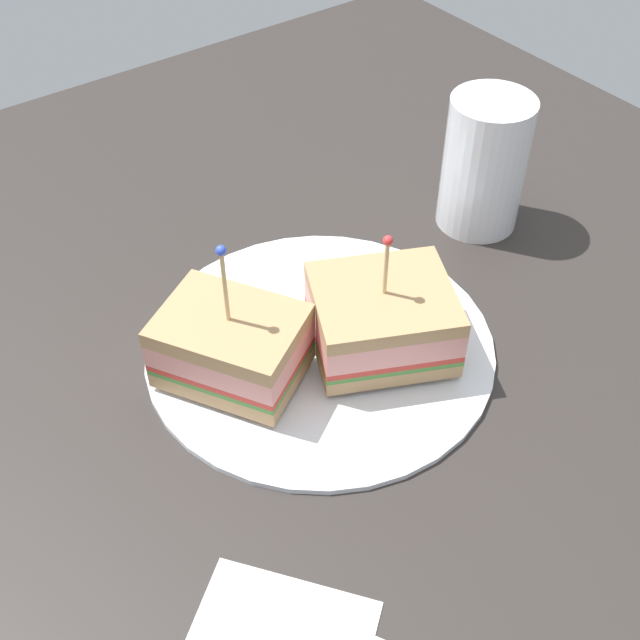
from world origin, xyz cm
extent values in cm
cube|color=#2D2826|center=(0.00, 0.00, -1.00)|extent=(96.50, 96.50, 2.00)
cylinder|color=white|center=(0.00, 0.00, 0.47)|extent=(25.88, 25.88, 0.93)
cube|color=tan|center=(3.32, -2.98, 1.50)|extent=(12.48, 11.90, 1.13)
cube|color=#478438|center=(3.32, -2.98, 2.26)|extent=(12.48, 11.90, 0.40)
cube|color=red|center=(3.32, -2.98, 2.71)|extent=(12.48, 11.90, 0.50)
cube|color=#E59389|center=(3.32, -2.98, 3.93)|extent=(12.48, 11.90, 1.94)
cube|color=tan|center=(3.32, -2.98, 5.47)|extent=(12.48, 11.90, 1.13)
cylinder|color=tan|center=(3.32, -2.98, 8.02)|extent=(0.30, 0.30, 5.12)
sphere|color=red|center=(3.32, -2.98, 10.58)|extent=(0.70, 0.70, 0.70)
cube|color=tan|center=(-6.77, 1.13, 1.54)|extent=(11.07, 11.90, 1.22)
cube|color=#478438|center=(-6.77, 1.13, 2.35)|extent=(11.07, 11.90, 0.40)
cube|color=red|center=(-6.77, 1.13, 2.80)|extent=(11.07, 11.90, 0.50)
cube|color=#E59389|center=(-6.77, 1.13, 3.93)|extent=(11.07, 11.90, 1.76)
cube|color=tan|center=(-6.77, 1.13, 5.43)|extent=(11.07, 11.90, 1.22)
cylinder|color=tan|center=(-6.77, 1.13, 8.67)|extent=(0.30, 0.30, 6.49)
sphere|color=blue|center=(-6.77, 1.13, 11.92)|extent=(0.70, 0.70, 0.70)
cylinder|color=gold|center=(20.45, 4.59, 3.23)|extent=(6.18, 6.18, 6.47)
cylinder|color=white|center=(20.45, 4.59, 5.85)|extent=(7.02, 7.02, 11.71)
cube|color=silver|center=(-13.88, -16.03, 0.18)|extent=(4.43, 7.31, 0.35)
camera|label=1|loc=(-24.83, -33.80, 43.60)|focal=45.47mm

